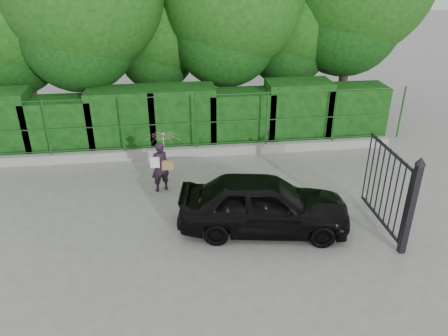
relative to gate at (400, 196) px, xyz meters
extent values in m
plane|color=gray|center=(-4.60, 0.72, -1.19)|extent=(80.00, 80.00, 0.00)
cube|color=#9E9E99|center=(-4.60, 5.22, -1.04)|extent=(14.00, 0.25, 0.30)
cylinder|color=#194D1C|center=(-8.80, 5.22, 0.01)|extent=(0.06, 0.06, 1.80)
cylinder|color=#194D1C|center=(-6.50, 5.22, 0.01)|extent=(0.06, 0.06, 1.80)
cylinder|color=#194D1C|center=(-4.20, 5.22, 0.01)|extent=(0.06, 0.06, 1.80)
cylinder|color=#194D1C|center=(-1.90, 5.22, 0.01)|extent=(0.06, 0.06, 1.80)
cylinder|color=#194D1C|center=(0.40, 5.22, 0.01)|extent=(0.06, 0.06, 1.80)
cylinder|color=#194D1C|center=(2.70, 5.22, 0.01)|extent=(0.06, 0.06, 1.80)
cylinder|color=#194D1C|center=(-4.60, 5.22, -0.79)|extent=(13.60, 0.03, 0.03)
cylinder|color=#194D1C|center=(-4.60, 5.22, -0.04)|extent=(13.60, 0.03, 0.03)
cylinder|color=#194D1C|center=(-4.60, 5.22, 0.86)|extent=(13.60, 0.03, 0.03)
cube|color=black|center=(-8.60, 6.22, -0.29)|extent=(2.20, 1.20, 1.80)
cube|color=black|center=(-6.60, 6.22, -0.16)|extent=(2.20, 1.20, 2.05)
cube|color=black|center=(-4.60, 6.22, -0.16)|extent=(2.20, 1.20, 2.06)
cube|color=black|center=(-2.60, 6.22, -0.27)|extent=(2.20, 1.20, 1.83)
cube|color=black|center=(-0.60, 6.22, -0.13)|extent=(2.20, 1.20, 2.11)
cube|color=black|center=(1.40, 6.22, -0.25)|extent=(2.20, 1.20, 1.88)
cylinder|color=black|center=(-10.10, 8.72, 0.69)|extent=(0.36, 0.36, 3.75)
sphere|color=#14470F|center=(-10.10, 8.72, 2.94)|extent=(4.50, 4.50, 4.50)
cylinder|color=black|center=(-7.60, 7.92, 1.06)|extent=(0.36, 0.36, 4.50)
cylinder|color=black|center=(-5.10, 9.22, 0.44)|extent=(0.36, 0.36, 3.25)
sphere|color=#14470F|center=(-5.10, 9.22, 2.39)|extent=(3.90, 3.90, 3.90)
cylinder|color=black|center=(-2.60, 8.22, 0.94)|extent=(0.36, 0.36, 4.25)
cylinder|color=black|center=(-0.10, 8.92, 0.56)|extent=(0.36, 0.36, 3.50)
sphere|color=#14470F|center=(-0.10, 8.92, 2.66)|extent=(4.20, 4.20, 4.20)
cylinder|color=black|center=(1.90, 8.52, 1.19)|extent=(0.36, 0.36, 4.75)
cube|color=black|center=(0.00, -0.48, -0.09)|extent=(0.14, 0.14, 2.20)
cone|color=black|center=(0.00, -0.48, 1.09)|extent=(0.22, 0.22, 0.16)
cube|color=black|center=(0.00, 0.67, -1.04)|extent=(0.05, 2.00, 0.06)
cube|color=black|center=(0.00, 0.67, 0.76)|extent=(0.05, 2.00, 0.06)
cylinder|color=black|center=(0.00, -0.28, -0.14)|extent=(0.04, 0.04, 1.90)
cylinder|color=black|center=(0.00, -0.03, -0.14)|extent=(0.04, 0.04, 1.90)
cylinder|color=black|center=(0.00, 0.22, -0.14)|extent=(0.04, 0.04, 1.90)
cylinder|color=black|center=(0.00, 0.47, -0.14)|extent=(0.04, 0.04, 1.90)
cylinder|color=black|center=(0.00, 0.72, -0.14)|extent=(0.04, 0.04, 1.90)
cylinder|color=black|center=(0.00, 0.97, -0.14)|extent=(0.04, 0.04, 1.90)
cylinder|color=black|center=(0.00, 1.22, -0.14)|extent=(0.04, 0.04, 1.90)
cylinder|color=black|center=(0.00, 1.47, -0.14)|extent=(0.04, 0.04, 1.90)
cylinder|color=black|center=(0.00, 1.72, -0.14)|extent=(0.04, 0.04, 1.90)
imported|color=black|center=(-5.36, 3.05, -0.46)|extent=(0.63, 0.53, 1.46)
imported|color=#FBBCCF|center=(-5.21, 3.10, 0.10)|extent=(0.97, 0.99, 0.89)
cube|color=olive|center=(-5.14, 2.97, -0.37)|extent=(0.32, 0.15, 0.24)
cube|color=white|center=(-5.48, 2.93, -0.26)|extent=(0.25, 0.02, 0.32)
imported|color=black|center=(-2.90, 0.84, -0.50)|extent=(4.27, 2.26, 1.38)
camera|label=1|loc=(-4.94, -7.86, 4.91)|focal=35.00mm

